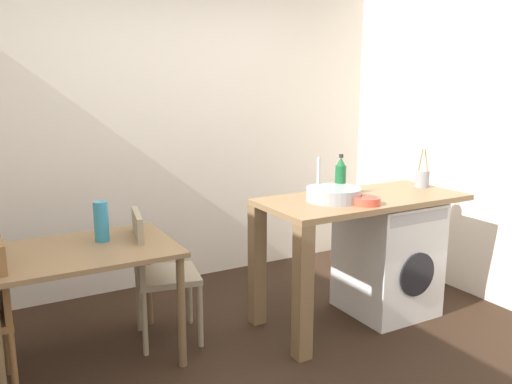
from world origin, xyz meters
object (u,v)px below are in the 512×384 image
(bottle_tall_green, at_px, (340,177))
(mixing_bowl, at_px, (366,200))
(chair_opposite, at_px, (156,269))
(utensil_crock, at_px, (422,178))
(vase, at_px, (101,221))
(dining_table, at_px, (82,264))
(washing_machine, at_px, (387,256))

(bottle_tall_green, bearing_deg, mixing_bowl, -95.84)
(chair_opposite, distance_m, mixing_bowl, 1.47)
(chair_opposite, bearing_deg, bottle_tall_green, 89.57)
(utensil_crock, xyz_separation_m, vase, (-2.37, 0.37, -0.12))
(dining_table, distance_m, mixing_bowl, 1.85)
(dining_table, bearing_deg, vase, 33.69)
(chair_opposite, distance_m, vase, 0.49)
(utensil_crock, bearing_deg, vase, 171.17)
(chair_opposite, height_order, vase, vase)
(dining_table, xyz_separation_m, utensil_crock, (2.52, -0.27, 0.35))
(chair_opposite, relative_size, washing_machine, 1.05)
(dining_table, relative_size, utensil_crock, 3.67)
(washing_machine, xyz_separation_m, utensil_crock, (0.37, 0.05, 0.56))
(washing_machine, xyz_separation_m, mixing_bowl, (-0.41, -0.20, 0.52))
(washing_machine, distance_m, mixing_bowl, 0.69)
(mixing_bowl, relative_size, vase, 0.75)
(dining_table, xyz_separation_m, vase, (0.15, 0.10, 0.22))
(mixing_bowl, xyz_separation_m, utensil_crock, (0.77, 0.25, 0.04))
(chair_opposite, distance_m, washing_machine, 1.72)
(chair_opposite, height_order, bottle_tall_green, bottle_tall_green)
(chair_opposite, height_order, utensil_crock, utensil_crock)
(washing_machine, height_order, utensil_crock, utensil_crock)
(chair_opposite, height_order, mixing_bowl, mixing_bowl)
(utensil_crock, relative_size, vase, 1.18)
(bottle_tall_green, distance_m, mixing_bowl, 0.34)
(bottle_tall_green, height_order, vase, bottle_tall_green)
(washing_machine, xyz_separation_m, bottle_tall_green, (-0.37, 0.12, 0.62))
(dining_table, relative_size, chair_opposite, 1.22)
(dining_table, xyz_separation_m, chair_opposite, (0.48, 0.06, -0.14))
(bottle_tall_green, relative_size, mixing_bowl, 1.57)
(mixing_bowl, bearing_deg, dining_table, 163.50)
(dining_table, bearing_deg, washing_machine, -8.47)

